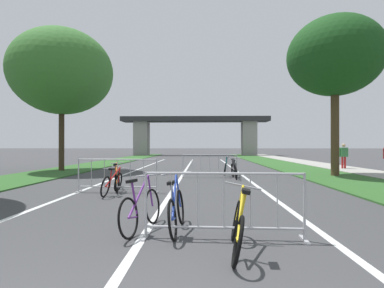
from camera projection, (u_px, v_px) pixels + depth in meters
The scene contains 21 objects.
grass_verge_left at pixel (98, 164), 23.13m from camera, with size 3.18×51.87×0.05m, color #2D5B26.
grass_verge_right at pixel (282, 165), 22.70m from camera, with size 3.18×51.87×0.05m, color #2D5B26.
sidewalk_path_right at pixel (319, 165), 22.61m from camera, with size 2.34×51.87×0.08m, color #9E9B93.
lane_stripe_center at pixel (184, 172), 16.70m from camera, with size 0.14×30.01×0.01m, color silver.
lane_stripe_right_lane at pixel (238, 172), 16.61m from camera, with size 0.14×30.01×0.01m, color silver.
lane_stripe_left_lane at pixel (131, 172), 16.79m from camera, with size 0.14×30.01×0.01m, color silver.
overpass_bridge at pixel (195, 129), 44.57m from camera, with size 21.35×3.33×5.63m.
tree_left_oak_mid at pixel (62, 72), 17.42m from camera, with size 5.73×5.73×8.12m.
tree_right_oak_near at pixel (335, 57), 14.45m from camera, with size 4.41×4.41×7.58m.
crowd_barrier_nearest at pixel (224, 206), 4.77m from camera, with size 2.55×0.53×1.05m.
crowd_barrier_second at pixel (117, 176), 9.51m from camera, with size 2.55×0.50×1.05m.
crowd_barrier_third at pixel (210, 166), 14.06m from camera, with size 2.54×0.47×1.05m.
bicycle_teal_0 at pixel (225, 168), 14.42m from camera, with size 0.43×1.70×0.98m.
bicycle_red_1 at pixel (112, 183), 9.09m from camera, with size 0.56×1.64×0.84m.
bicycle_silver_2 at pixel (236, 169), 14.45m from camera, with size 0.46×1.68×0.89m.
bicycle_blue_3 at pixel (176, 210), 5.18m from camera, with size 0.55×1.65×1.00m.
bicycle_yellow_4 at pixel (238, 227), 4.18m from camera, with size 0.59×1.69×0.92m.
bicycle_purple_5 at pixel (141, 209), 5.25m from camera, with size 0.53×1.62×0.95m.
bicycle_black_6 at pixel (234, 170), 13.49m from camera, with size 0.50×1.67×0.96m.
bicycle_orange_7 at pixel (117, 180), 9.85m from camera, with size 0.58×1.64×0.91m.
pedestrian_strolling at pixel (344, 154), 18.46m from camera, with size 0.57×0.33×1.59m.
Camera 1 is at (0.94, -1.68, 1.47)m, focal length 28.50 mm.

